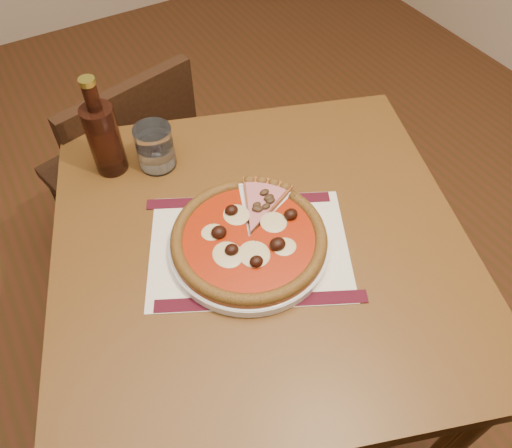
{
  "coord_description": "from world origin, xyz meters",
  "views": [
    {
      "loc": [
        0.18,
        0.09,
        1.52
      ],
      "look_at": [
        0.48,
        0.61,
        0.78
      ],
      "focal_mm": 35.0,
      "sensor_mm": 36.0,
      "label": 1
    }
  ],
  "objects_px": {
    "table": "(261,270)",
    "water_glass": "(155,147)",
    "plate": "(249,244)",
    "pizza": "(249,238)",
    "bottle": "(104,136)",
    "chair_far": "(129,170)"
  },
  "relations": [
    {
      "from": "chair_far",
      "to": "plate",
      "type": "distance_m",
      "value": 0.7
    },
    {
      "from": "chair_far",
      "to": "bottle",
      "type": "xyz_separation_m",
      "value": [
        -0.08,
        -0.28,
        0.38
      ]
    },
    {
      "from": "plate",
      "to": "pizza",
      "type": "xyz_separation_m",
      "value": [
        -0.0,
        -0.0,
        0.02
      ]
    },
    {
      "from": "chair_far",
      "to": "bottle",
      "type": "bearing_deg",
      "value": 59.95
    },
    {
      "from": "table",
      "to": "chair_far",
      "type": "relative_size",
      "value": 1.26
    },
    {
      "from": "table",
      "to": "bottle",
      "type": "xyz_separation_m",
      "value": [
        -0.18,
        0.34,
        0.19
      ]
    },
    {
      "from": "table",
      "to": "chair_far",
      "type": "bearing_deg",
      "value": 98.67
    },
    {
      "from": "table",
      "to": "chair_far",
      "type": "xyz_separation_m",
      "value": [
        -0.09,
        0.62,
        -0.19
      ]
    },
    {
      "from": "water_glass",
      "to": "bottle",
      "type": "distance_m",
      "value": 0.11
    },
    {
      "from": "pizza",
      "to": "water_glass",
      "type": "distance_m",
      "value": 0.31
    },
    {
      "from": "chair_far",
      "to": "pizza",
      "type": "relative_size",
      "value": 2.73
    },
    {
      "from": "plate",
      "to": "chair_far",
      "type": "bearing_deg",
      "value": 96.04
    },
    {
      "from": "table",
      "to": "pizza",
      "type": "distance_m",
      "value": 0.14
    },
    {
      "from": "plate",
      "to": "bottle",
      "type": "relative_size",
      "value": 1.34
    },
    {
      "from": "water_glass",
      "to": "bottle",
      "type": "height_order",
      "value": "bottle"
    },
    {
      "from": "table",
      "to": "chair_far",
      "type": "height_order",
      "value": "chair_far"
    },
    {
      "from": "table",
      "to": "water_glass",
      "type": "distance_m",
      "value": 0.35
    },
    {
      "from": "pizza",
      "to": "bottle",
      "type": "bearing_deg",
      "value": 113.62
    },
    {
      "from": "chair_far",
      "to": "water_glass",
      "type": "relative_size",
      "value": 8.2
    },
    {
      "from": "chair_far",
      "to": "plate",
      "type": "relative_size",
      "value": 2.64
    },
    {
      "from": "bottle",
      "to": "table",
      "type": "bearing_deg",
      "value": -62.24
    },
    {
      "from": "plate",
      "to": "pizza",
      "type": "distance_m",
      "value": 0.02
    }
  ]
}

